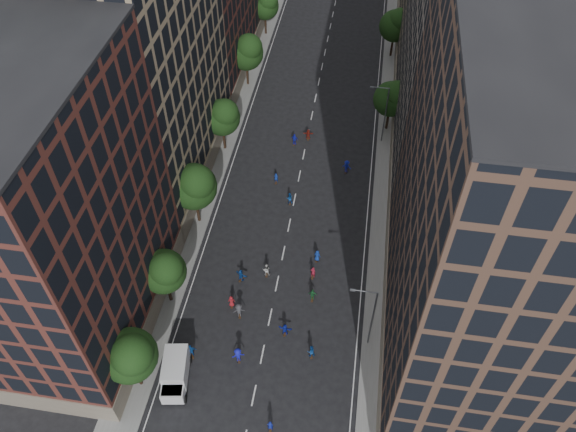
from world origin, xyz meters
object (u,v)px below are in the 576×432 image
object	(u,v)px
streetlamp_near	(371,315)
streetlamp_far	(384,112)
cargo_van	(175,373)
skater_1	(270,426)
skater_0	(176,353)
skater_2	(311,351)

from	to	relation	value
streetlamp_near	streetlamp_far	distance (m)	33.00
cargo_van	skater_1	world-z (taller)	cargo_van
streetlamp_near	skater_1	distance (m)	14.04
streetlamp_near	skater_0	xyz separation A→B (m)	(-18.87, -4.64, -4.29)
cargo_van	skater_0	size ratio (longest dim) A/B	3.10
streetlamp_far	skater_2	world-z (taller)	streetlamp_far
streetlamp_near	skater_0	distance (m)	19.90
cargo_van	skater_0	bearing A→B (deg)	96.38
cargo_van	skater_2	distance (m)	13.61
skater_1	skater_2	bearing A→B (deg)	-111.85
streetlamp_far	skater_0	distance (m)	42.32
streetlamp_near	skater_1	size ratio (longest dim) A/B	5.72
streetlamp_far	skater_2	distance (m)	36.04
skater_1	streetlamp_near	bearing A→B (deg)	-131.14
streetlamp_far	skater_0	bearing A→B (deg)	-116.62
streetlamp_near	streetlamp_far	xyz separation A→B (m)	(0.00, 33.00, 0.00)
streetlamp_near	cargo_van	world-z (taller)	streetlamp_near
skater_1	skater_2	world-z (taller)	skater_2
skater_0	skater_2	distance (m)	13.62
skater_0	skater_1	world-z (taller)	skater_0
streetlamp_near	skater_0	bearing A→B (deg)	-166.17
cargo_van	skater_1	bearing A→B (deg)	-28.26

